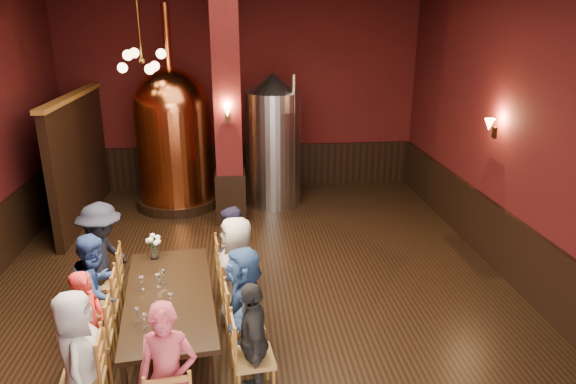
{
  "coord_description": "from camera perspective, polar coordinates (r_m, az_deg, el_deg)",
  "views": [
    {
      "loc": [
        -0.14,
        -6.78,
        3.85
      ],
      "look_at": [
        0.57,
        0.2,
        1.45
      ],
      "focal_mm": 32.0,
      "sensor_mm": 36.0,
      "label": 1
    }
  ],
  "objects": [
    {
      "name": "wine_glass_1",
      "position": [
        5.72,
        -15.64,
        -13.69
      ],
      "size": [
        0.07,
        0.07,
        0.17
      ],
      "primitive_type": null,
      "color": "white",
      "rests_on": "dining_table"
    },
    {
      "name": "dining_table",
      "position": [
        6.35,
        -13.04,
        -11.47
      ],
      "size": [
        1.26,
        2.5,
        0.75
      ],
      "rotation": [
        0.0,
        0.0,
        0.11
      ],
      "color": "black",
      "rests_on": "ground"
    },
    {
      "name": "steel_vessel",
      "position": [
        10.79,
        -1.64,
        5.74
      ],
      "size": [
        1.39,
        1.39,
        2.79
      ],
      "rotation": [
        0.0,
        0.0,
        0.24
      ],
      "color": "#B2B2B7",
      "rests_on": "ground"
    },
    {
      "name": "chair_7",
      "position": [
        7.36,
        -6.2,
        -8.63
      ],
      "size": [
        0.51,
        0.51,
        0.92
      ],
      "primitive_type": null,
      "rotation": [
        0.0,
        0.0,
        1.68
      ],
      "color": "#9B5D27",
      "rests_on": "ground"
    },
    {
      "name": "copper_kettle",
      "position": [
        10.92,
        -12.53,
        6.01
      ],
      "size": [
        2.03,
        2.03,
        4.1
      ],
      "rotation": [
        0.0,
        0.0,
        -0.4
      ],
      "color": "black",
      "rests_on": "ground"
    },
    {
      "name": "person_1",
      "position": [
        6.18,
        -21.14,
        -13.64
      ],
      "size": [
        0.37,
        0.51,
        1.31
      ],
      "primitive_type": "imported",
      "rotation": [
        0.0,
        0.0,
        1.44
      ],
      "color": "red",
      "rests_on": "ground"
    },
    {
      "name": "chair_2",
      "position": [
        6.84,
        -20.18,
        -12.1
      ],
      "size": [
        0.51,
        0.51,
        0.92
      ],
      "primitive_type": null,
      "rotation": [
        0.0,
        0.0,
        -1.46
      ],
      "color": "#9B5D27",
      "rests_on": "ground"
    },
    {
      "name": "chair_4",
      "position": [
        5.67,
        -3.86,
        -17.84
      ],
      "size": [
        0.51,
        0.51,
        0.92
      ],
      "primitive_type": null,
      "rotation": [
        0.0,
        0.0,
        1.68
      ],
      "color": "#9B5D27",
      "rests_on": "ground"
    },
    {
      "name": "person_3",
      "position": [
        7.27,
        -19.84,
        -7.14
      ],
      "size": [
        0.81,
        1.14,
        1.59
      ],
      "primitive_type": "imported",
      "rotation": [
        0.0,
        0.0,
        1.34
      ],
      "color": "black",
      "rests_on": "ground"
    },
    {
      "name": "chair_3",
      "position": [
        7.42,
        -19.55,
        -9.48
      ],
      "size": [
        0.51,
        0.51,
        0.92
      ],
      "primitive_type": null,
      "rotation": [
        0.0,
        0.0,
        -1.46
      ],
      "color": "#9B5D27",
      "rests_on": "ground"
    },
    {
      "name": "wainscot_right",
      "position": [
        8.6,
        23.37,
        -5.67
      ],
      "size": [
        0.08,
        9.9,
        1.0
      ],
      "primitive_type": "cube",
      "color": "black",
      "rests_on": "ground"
    },
    {
      "name": "wine_glass_3",
      "position": [
        5.9,
        -14.29,
        -12.49
      ],
      "size": [
        0.07,
        0.07,
        0.17
      ],
      "primitive_type": null,
      "color": "white",
      "rests_on": "dining_table"
    },
    {
      "name": "person_8",
      "position": [
        5.03,
        -13.15,
        -19.63
      ],
      "size": [
        0.58,
        0.41,
        1.51
      ],
      "primitive_type": "imported",
      "rotation": [
        0.0,
        0.0,
        6.2
      ],
      "color": "#A93846",
      "rests_on": "ground"
    },
    {
      "name": "chair_1",
      "position": [
        6.28,
        -20.93,
        -15.15
      ],
      "size": [
        0.51,
        0.51,
        0.92
      ],
      "primitive_type": null,
      "rotation": [
        0.0,
        0.0,
        -1.46
      ],
      "color": "#9B5D27",
      "rests_on": "ground"
    },
    {
      "name": "chair_0",
      "position": [
        5.74,
        -21.86,
        -18.83
      ],
      "size": [
        0.51,
        0.51,
        0.92
      ],
      "primitive_type": null,
      "rotation": [
        0.0,
        0.0,
        -1.46
      ],
      "color": "#9B5D27",
      "rests_on": "ground"
    },
    {
      "name": "partition",
      "position": [
        10.77,
        -22.12,
        3.25
      ],
      "size": [
        0.22,
        3.5,
        2.4
      ],
      "primitive_type": "cube",
      "color": "black",
      "rests_on": "ground"
    },
    {
      "name": "pendant_cluster",
      "position": [
        9.85,
        -15.94,
        13.84
      ],
      "size": [
        0.9,
        0.9,
        1.7
      ],
      "primitive_type": null,
      "color": "#A57226",
      "rests_on": "room"
    },
    {
      "name": "sconce_column",
      "position": [
        9.43,
        -6.74,
        8.69
      ],
      "size": [
        0.2,
        0.2,
        0.36
      ],
      "primitive_type": null,
      "rotation": [
        0.0,
        0.0,
        3.14
      ],
      "color": "black",
      "rests_on": "column"
    },
    {
      "name": "column",
      "position": [
        9.71,
        -6.73,
        9.29
      ],
      "size": [
        0.58,
        0.58,
        4.5
      ],
      "primitive_type": "cube",
      "color": "#4C1110",
      "rests_on": "ground"
    },
    {
      "name": "wine_glass_0",
      "position": [
        6.02,
        -12.95,
        -11.68
      ],
      "size": [
        0.07,
        0.07,
        0.17
      ],
      "primitive_type": null,
      "color": "white",
      "rests_on": "dining_table"
    },
    {
      "name": "wine_glass_6",
      "position": [
        6.45,
        -15.98,
        -9.74
      ],
      "size": [
        0.07,
        0.07,
        0.17
      ],
      "primitive_type": null,
      "color": "white",
      "rests_on": "dining_table"
    },
    {
      "name": "chair_5",
      "position": [
        6.22,
        -4.81,
        -14.2
      ],
      "size": [
        0.51,
        0.51,
        0.92
      ],
      "primitive_type": null,
      "rotation": [
        0.0,
        0.0,
        1.68
      ],
      "color": "#9B5D27",
      "rests_on": "ground"
    },
    {
      "name": "chair_6",
      "position": [
        6.78,
        -5.57,
        -11.2
      ],
      "size": [
        0.51,
        0.51,
        0.92
      ],
      "primitive_type": null,
      "rotation": [
        0.0,
        0.0,
        1.68
      ],
      "color": "#9B5D27",
      "rests_on": "ground"
    },
    {
      "name": "rose_vase",
      "position": [
        7.12,
        -14.73,
        -5.51
      ],
      "size": [
        0.21,
        0.21,
        0.35
      ],
      "color": "white",
      "rests_on": "dining_table"
    },
    {
      "name": "wine_glass_4",
      "position": [
        6.55,
        -13.72,
        -9.07
      ],
      "size": [
        0.07,
        0.07,
        0.17
      ],
      "primitive_type": null,
      "color": "white",
      "rests_on": "dining_table"
    },
    {
      "name": "sconce_wall",
      "position": [
        8.75,
        22.01,
        6.66
      ],
      "size": [
        0.2,
        0.2,
        0.36
      ],
      "primitive_type": null,
      "rotation": [
        0.0,
        0.0,
        1.57
      ],
      "color": "black",
      "rests_on": "room"
    },
    {
      "name": "room",
      "position": [
        6.97,
        -4.5,
        5.57
      ],
      "size": [
        10.0,
        10.02,
        4.5
      ],
      "color": "black",
      "rests_on": "ground"
    },
    {
      "name": "person_2",
      "position": [
        6.71,
        -20.44,
        -10.15
      ],
      "size": [
        0.49,
        0.76,
        1.45
      ],
      "primitive_type": "imported",
      "rotation": [
        0.0,
        0.0,
        1.36
      ],
      "color": "navy",
      "rests_on": "ground"
    },
    {
      "name": "wine_glass_2",
      "position": [
        5.84,
        -16.4,
        -13.04
      ],
      "size": [
        0.07,
        0.07,
        0.17
      ],
      "primitive_type": null,
      "color": "white",
      "rests_on": "dining_table"
    },
    {
      "name": "person_0",
      "position": [
        5.6,
        -22.19,
        -16.75
      ],
      "size": [
        0.55,
        0.76,
        1.43
      ],
      "primitive_type": "imported",
      "rotation": [
        0.0,
        0.0,
        1.71
      ],
      "color": "silver",
      "rests_on": "ground"
    },
    {
      "name": "wainscot_back",
      "position": [
        12.21,
        -4.9,
        2.9
      ],
      "size": [
        7.9,
        0.08,
        1.0
      ],
      "primitive_type": "cube",
      "color": "black",
      "rests_on": "ground"
    },
    {
      "name": "person_4",
      "position": [
        5.55,
        -3.91,
        -16.12
      ],
      "size": [
        0.35,
        0.79,
        1.34
      ],
      "primitive_type": "imported",
      "rotation": [
        0.0,
        0.0,
        4.74
      ],
      "color": "black",
      "rests_on": "ground"
    },
    {
      "name": "wine_glass_5",
      "position": [
        6.47,
        -14.2,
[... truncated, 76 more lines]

